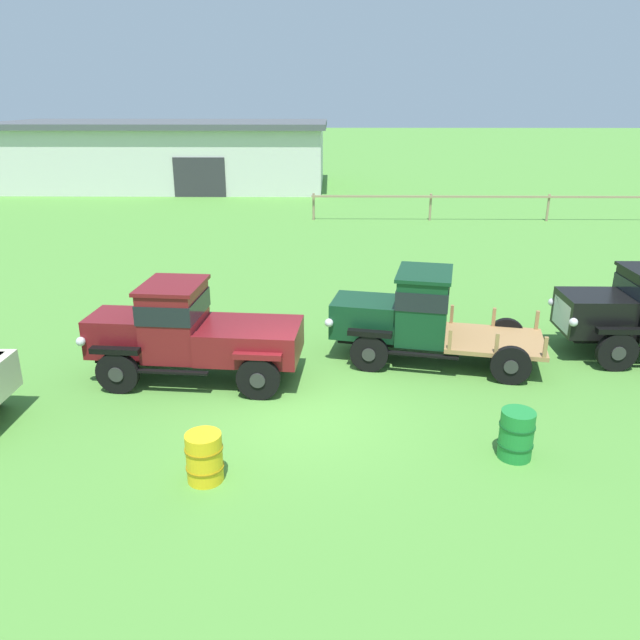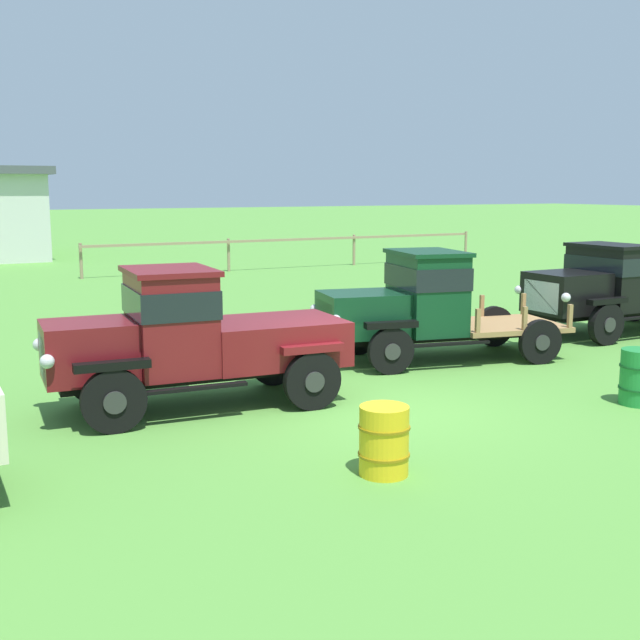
{
  "view_description": "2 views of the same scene",
  "coord_description": "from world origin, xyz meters",
  "px_view_note": "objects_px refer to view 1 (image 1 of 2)",
  "views": [
    {
      "loc": [
        0.55,
        -11.02,
        5.91
      ],
      "look_at": [
        0.32,
        2.65,
        1.0
      ],
      "focal_mm": 35.0,
      "sensor_mm": 36.0,
      "label": 1
    },
    {
      "loc": [
        -6.42,
        -10.04,
        3.38
      ],
      "look_at": [
        0.32,
        2.65,
        1.0
      ],
      "focal_mm": 45.0,
      "sensor_mm": 36.0,
      "label": 2
    }
  ],
  "objects_px": {
    "oil_drum_beside_row": "(204,457)",
    "oil_drum_near_fence": "(516,434)",
    "vintage_truck_midrow_center": "(415,314)",
    "vintage_truck_second_in_line": "(191,331)",
    "farm_shed": "(166,154)"
  },
  "relations": [
    {
      "from": "farm_shed",
      "to": "vintage_truck_midrow_center",
      "type": "xyz_separation_m",
      "value": [
        13.32,
        -30.19,
        -1.05
      ]
    },
    {
      "from": "farm_shed",
      "to": "oil_drum_near_fence",
      "type": "height_order",
      "value": "farm_shed"
    },
    {
      "from": "oil_drum_beside_row",
      "to": "vintage_truck_midrow_center",
      "type": "bearing_deg",
      "value": 51.7
    },
    {
      "from": "oil_drum_beside_row",
      "to": "oil_drum_near_fence",
      "type": "distance_m",
      "value": 5.29
    },
    {
      "from": "vintage_truck_midrow_center",
      "to": "oil_drum_near_fence",
      "type": "distance_m",
      "value": 4.51
    },
    {
      "from": "vintage_truck_midrow_center",
      "to": "oil_drum_near_fence",
      "type": "height_order",
      "value": "vintage_truck_midrow_center"
    },
    {
      "from": "farm_shed",
      "to": "vintage_truck_second_in_line",
      "type": "distance_m",
      "value": 32.45
    },
    {
      "from": "vintage_truck_second_in_line",
      "to": "vintage_truck_midrow_center",
      "type": "distance_m",
      "value": 5.12
    },
    {
      "from": "farm_shed",
      "to": "vintage_truck_second_in_line",
      "type": "bearing_deg",
      "value": -75.12
    },
    {
      "from": "farm_shed",
      "to": "oil_drum_near_fence",
      "type": "bearing_deg",
      "value": -67.11
    },
    {
      "from": "farm_shed",
      "to": "oil_drum_beside_row",
      "type": "bearing_deg",
      "value": -75.18
    },
    {
      "from": "oil_drum_near_fence",
      "to": "oil_drum_beside_row",
      "type": "bearing_deg",
      "value": -171.57
    },
    {
      "from": "oil_drum_beside_row",
      "to": "oil_drum_near_fence",
      "type": "bearing_deg",
      "value": 8.43
    },
    {
      "from": "vintage_truck_second_in_line",
      "to": "oil_drum_near_fence",
      "type": "xyz_separation_m",
      "value": [
        6.23,
        -3.13,
        -0.68
      ]
    },
    {
      "from": "oil_drum_beside_row",
      "to": "oil_drum_near_fence",
      "type": "relative_size",
      "value": 0.95
    }
  ]
}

